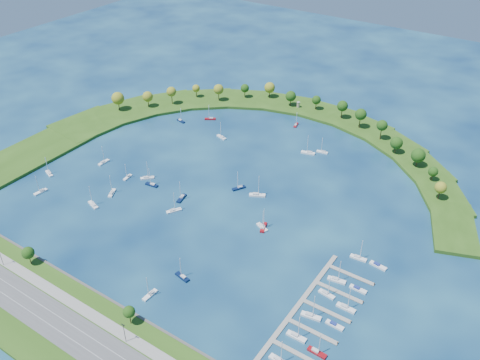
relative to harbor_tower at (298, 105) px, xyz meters
The scene contains 39 objects.
ground 114.61m from the harbor_tower, 82.45° to the right, with size 700.00×700.00×0.00m, color #081E47.
south_shoreline 236.93m from the harbor_tower, 86.35° to the right, with size 420.00×43.10×11.60m.
breakwater 72.05m from the harbor_tower, 115.76° to the right, with size 286.74×247.64×2.00m.
breakwater_trees 28.49m from the harbor_tower, 89.92° to the right, with size 237.79×90.03×14.38m.
harbor_tower is the anchor object (origin of this frame).
dock_system 201.37m from the harbor_tower, 60.11° to the right, with size 24.28×82.00×1.60m.
moored_boat_0 88.63m from the harbor_tower, 133.51° to the right, with size 7.55×3.64×10.69m.
moored_boat_1 64.71m from the harbor_tower, 55.74° to the right, with size 9.43×4.77×13.36m.
moored_boat_2 150.40m from the harbor_tower, 115.72° to the right, with size 2.32×8.09×11.87m.
moored_boat_3 71.34m from the harbor_tower, 108.42° to the right, with size 8.34×4.32×11.80m.
moored_boat_4 145.23m from the harbor_tower, 106.33° to the right, with size 2.74×7.02×10.05m.
moored_boat_5 136.90m from the harbor_tower, 102.83° to the right, with size 7.27×7.49×11.99m.
moored_boat_6 183.09m from the harbor_tower, 117.06° to the right, with size 8.30×4.83×11.78m.
moored_boat_7 64.26m from the harbor_tower, 47.38° to the right, with size 7.61×3.19×10.85m.
moored_boat_8 138.17m from the harbor_tower, 90.02° to the right, with size 4.01×8.70×12.34m.
moored_boat_9 160.75m from the harbor_tower, 103.15° to the right, with size 5.71×8.28×11.95m.
moored_boat_10 67.41m from the harbor_tower, 132.33° to the right, with size 7.91×6.22×11.73m.
moored_boat_11 116.90m from the harbor_tower, 73.09° to the right, with size 9.43×6.72×13.69m.
moored_boat_12 139.38m from the harbor_tower, 99.60° to the right, with size 8.27×3.24×11.83m.
moored_boat_13 144.36m from the harbor_tower, 69.08° to the right, with size 8.11×5.21×11.59m.
moored_boat_14 149.77m from the harbor_tower, 88.49° to the right, with size 6.45×8.43×12.42m.
moored_boat_15 206.50m from the harbor_tower, 80.20° to the right, with size 2.55×8.05×11.72m.
moored_boat_16 174.47m from the harbor_tower, 102.19° to the right, with size 8.98×4.92×12.71m.
moored_boat_17 192.35m from the harbor_tower, 111.87° to the right, with size 3.20×8.16×11.68m.
moored_boat_18 144.46m from the harbor_tower, 68.78° to the right, with size 5.05×8.58×12.19m.
moored_boat_19 190.88m from the harbor_tower, 77.91° to the right, with size 8.26×3.61×11.75m.
moored_boat_20 26.31m from the harbor_tower, 64.71° to the right, with size 3.48×7.20×10.21m.
moored_boat_21 113.69m from the harbor_tower, 79.19° to the right, with size 5.99×8.17×11.93m.
docked_boat_0 225.15m from the harbor_tower, 63.47° to the right, with size 8.82×2.89×12.80m.
docked_boat_2 212.67m from the harbor_tower, 61.78° to the right, with size 8.70×2.48×12.77m.
docked_boat_3 219.80m from the harbor_tower, 59.65° to the right, with size 8.23×2.62×11.96m.
docked_boat_4 201.34m from the harbor_tower, 60.04° to the right, with size 9.13×3.85×13.01m.
docked_boat_5 205.74m from the harbor_tower, 57.34° to the right, with size 8.05×2.50×1.63m.
docked_boat_6 188.24m from the harbor_tower, 57.70° to the right, with size 8.14×3.18×11.66m.
docked_boat_7 196.27m from the harbor_tower, 55.54° to the right, with size 8.66×2.52×12.69m.
docked_boat_8 179.50m from the harbor_tower, 55.92° to the right, with size 8.82×3.69×12.57m.
docked_boat_9 185.38m from the harbor_tower, 53.20° to the right, with size 8.09×2.45×1.64m.
docked_boat_10 165.05m from the harbor_tower, 51.39° to the right, with size 8.29×2.87×11.97m.
docked_boat_11 171.32m from the harbor_tower, 48.76° to the right, with size 8.68×3.41×1.72m.
Camera 1 is at (143.39, -201.85, 170.60)m, focal length 38.36 mm.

